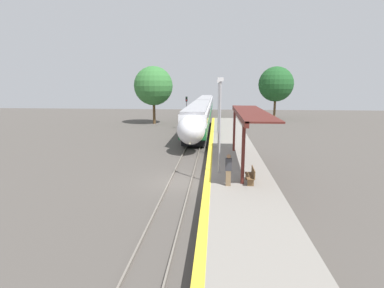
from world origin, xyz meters
TOP-DOWN VIEW (x-y plane):
  - ground_plane at (0.00, 0.00)m, footprint 120.00×120.00m
  - rail_left at (-0.72, 0.00)m, footprint 0.08×90.00m
  - rail_right at (0.72, 0.00)m, footprint 0.08×90.00m
  - train at (0.00, 31.76)m, footprint 2.82×49.94m
  - platform_right at (3.77, 0.00)m, footprint 4.19×64.00m
  - platform_bench at (4.40, -2.32)m, footprint 0.44×1.50m
  - person_waiting at (3.06, -2.89)m, footprint 0.36×0.24m
  - railway_signal at (-1.93, 23.88)m, footprint 0.28×0.28m
  - lamppost_near at (2.57, -0.40)m, footprint 0.36×0.20m
  - lamppost_mid at (2.57, 7.95)m, footprint 0.36×0.20m
  - lamppost_far at (2.57, 16.31)m, footprint 0.36×0.20m
  - station_canopy at (4.47, 1.93)m, footprint 2.02×11.78m
  - background_tree_left at (-8.00, 30.21)m, footprint 6.35×6.35m
  - background_tree_right at (13.61, 40.09)m, footprint 6.61×6.61m

SIDE VIEW (x-z plane):
  - ground_plane at x=0.00m, z-range 0.00..0.00m
  - rail_left at x=-0.72m, z-range 0.00..0.15m
  - rail_right at x=0.72m, z-range 0.00..0.15m
  - platform_right at x=3.77m, z-range 0.00..0.87m
  - platform_bench at x=4.40m, z-range 0.89..1.78m
  - person_waiting at x=3.06m, z-range 0.91..2.74m
  - train at x=0.00m, z-range 0.29..4.15m
  - railway_signal at x=-1.93m, z-range 0.51..5.28m
  - lamppost_near at x=2.57m, z-range 1.26..7.30m
  - lamppost_mid at x=2.57m, z-range 1.26..7.30m
  - lamppost_far at x=2.57m, z-range 1.26..7.30m
  - station_canopy at x=4.47m, z-range 2.52..6.31m
  - background_tree_left at x=-8.00m, z-range 1.52..10.95m
  - background_tree_right at x=13.61m, z-range 1.61..11.45m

